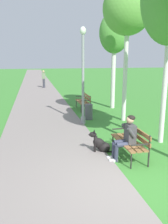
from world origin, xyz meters
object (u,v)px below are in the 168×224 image
Objects in this scene: park_bench_mid at (84,100)px; lamp_post_near at (83,76)px; dog_black at (101,144)px; pedestrian_distant at (44,79)px; person_seated_on_near_bench at (126,136)px; litter_bin at (89,112)px; park_bench_near at (131,140)px; birch_tree_fourth at (114,34)px; birch_tree_third at (128,10)px.

lamp_post_near is (-0.65, -2.72, 1.53)m from park_bench_mid.
dog_black is 15.76m from pedestrian_distant.
litter_bin is (0.01, 4.39, -0.33)m from person_seated_on_near_bench.
dog_black is at bearing -98.26° from litter_bin.
park_bench_near is 0.29m from person_seated_on_near_bench.
birch_tree_fourth is (2.31, 2.82, 1.92)m from lamp_post_near.
birch_tree_third is at bearing 4.60° from lamp_post_near.
birch_tree_third reaches higher than park_bench_mid.
birch_tree_fourth is at bearing 50.66° from lamp_post_near.
dog_black is at bearing 147.04° from park_bench_near.
person_seated_on_near_bench is at bearing -83.88° from lamp_post_near.
park_bench_near is 16.29m from pedestrian_distant.
birch_tree_third is at bearing -98.76° from birch_tree_fourth.
dog_black is 7.43m from birch_tree_fourth.
litter_bin is at bearing 92.64° from park_bench_near.
person_seated_on_near_bench is 0.22× the size of birch_tree_third.
person_seated_on_near_bench reaches higher than dog_black.
park_bench_mid is 2.07m from litter_bin.
dog_black is (-0.75, 0.49, -0.25)m from park_bench_near.
person_seated_on_near_bench is 0.32× the size of lamp_post_near.
park_bench_near is 0.29× the size of birch_tree_fourth.
birch_tree_fourth is at bearing 81.24° from birch_tree_third.
park_bench_mid is at bearing 82.30° from dog_black.
birch_tree_fourth is (1.66, 0.10, 3.46)m from park_bench_mid.
park_bench_near is at bearing -80.47° from lamp_post_near.
birch_tree_fourth reaches higher than park_bench_mid.
dog_black is (-0.54, 0.59, -0.42)m from person_seated_on_near_bench.
park_bench_near is 0.91× the size of pedestrian_distant.
birch_tree_fourth is 4.62m from litter_bin.
birch_tree_third reaches higher than dog_black.
lamp_post_near reaches higher than park_bench_near.
birch_tree_fourth reaches higher than dog_black.
birch_tree_fourth reaches higher than pedestrian_distant.
birch_tree_third is 4.59m from litter_bin.
litter_bin is at bearing 160.78° from birch_tree_third.
park_bench_near is 7.50m from birch_tree_fourth.
litter_bin is 0.42× the size of pedestrian_distant.
birch_tree_third reaches higher than litter_bin.
lamp_post_near is at bearing -121.26° from litter_bin.
dog_black is 1.18× the size of litter_bin.
litter_bin is (0.55, 3.80, 0.09)m from dog_black.
park_bench_mid is 2.14× the size of litter_bin.
park_bench_mid is at bearing 87.79° from person_seated_on_near_bench.
dog_black is at bearing -86.83° from pedestrian_distant.
person_seated_on_near_bench is 0.91m from dog_black.
pedestrian_distant reaches higher than park_bench_mid.
lamp_post_near is 1.87m from litter_bin.
birch_tree_third is 8.24× the size of litter_bin.
park_bench_mid is 5.91m from dog_black.
park_bench_mid is at bearing 83.35° from litter_bin.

